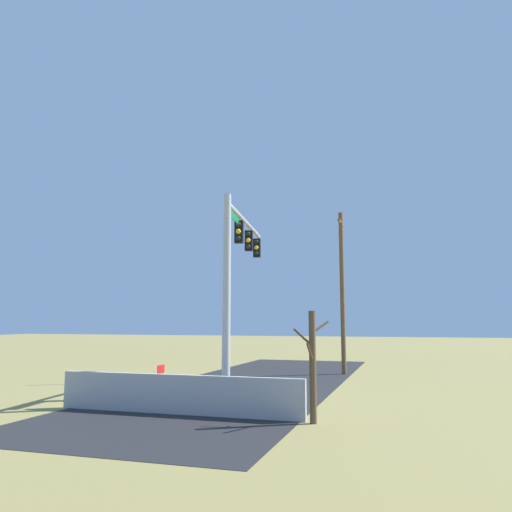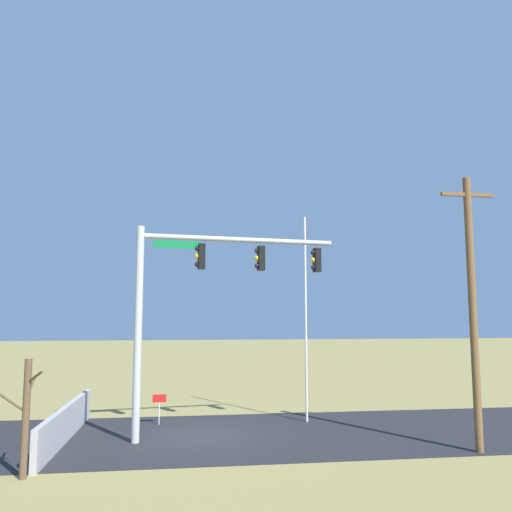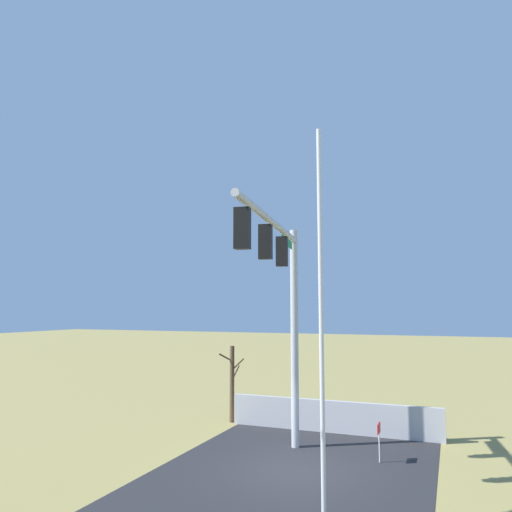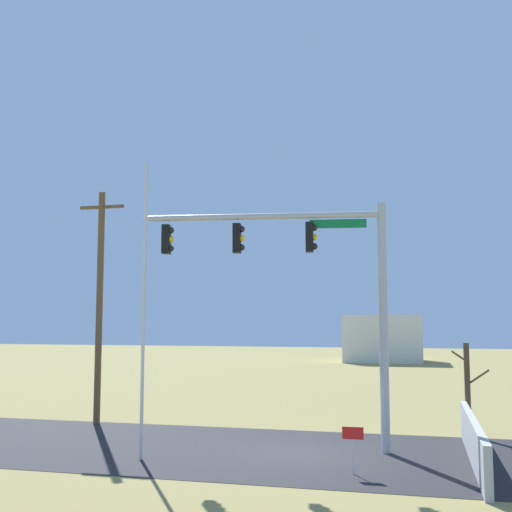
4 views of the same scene
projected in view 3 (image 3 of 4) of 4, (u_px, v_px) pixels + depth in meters
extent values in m
plane|color=olive|center=(296.00, 470.00, 14.73)|extent=(160.00, 160.00, 0.00)
cube|color=#B7B5AD|center=(303.00, 440.00, 18.09)|extent=(6.00, 6.00, 0.01)
cube|color=#A8A8AD|center=(332.00, 417.00, 19.26)|extent=(0.20, 8.35, 1.23)
cylinder|color=#B2B5BA|center=(295.00, 336.00, 17.59)|extent=(0.28, 0.28, 7.72)
cylinder|color=#B2B5BA|center=(272.00, 222.00, 14.32)|extent=(7.52, 1.20, 0.20)
cube|color=#0F7238|center=(287.00, 242.00, 16.62)|extent=(1.79, 0.27, 0.28)
cube|color=black|center=(282.00, 252.00, 15.70)|extent=(0.29, 0.39, 0.96)
sphere|color=black|center=(283.00, 243.00, 15.88)|extent=(0.22, 0.22, 0.22)
sphere|color=yellow|center=(283.00, 252.00, 15.85)|extent=(0.22, 0.22, 0.22)
sphere|color=black|center=(283.00, 261.00, 15.82)|extent=(0.22, 0.22, 0.22)
cube|color=black|center=(265.00, 242.00, 13.44)|extent=(0.29, 0.39, 0.96)
sphere|color=black|center=(267.00, 232.00, 13.62)|extent=(0.22, 0.22, 0.22)
sphere|color=yellow|center=(267.00, 243.00, 13.59)|extent=(0.22, 0.22, 0.22)
sphere|color=black|center=(267.00, 253.00, 13.56)|extent=(0.22, 0.22, 0.22)
cube|color=black|center=(242.00, 228.00, 11.19)|extent=(0.29, 0.39, 0.96)
sphere|color=black|center=(244.00, 217.00, 11.36)|extent=(0.22, 0.22, 0.22)
sphere|color=yellow|center=(244.00, 229.00, 11.33)|extent=(0.22, 0.22, 0.22)
sphere|color=black|center=(244.00, 242.00, 11.30)|extent=(0.22, 0.22, 0.22)
cylinder|color=silver|center=(321.00, 330.00, 10.32)|extent=(0.10, 0.10, 8.78)
cylinder|color=brown|center=(232.00, 384.00, 21.16)|extent=(0.20, 0.20, 3.23)
cylinder|color=brown|center=(235.00, 373.00, 21.55)|extent=(0.78, 0.07, 0.57)
cylinder|color=brown|center=(226.00, 357.00, 21.14)|extent=(0.54, 0.47, 0.39)
cylinder|color=brown|center=(238.00, 364.00, 21.13)|extent=(0.12, 0.61, 0.55)
cylinder|color=silver|center=(379.00, 448.00, 15.48)|extent=(0.04, 0.04, 0.90)
cube|color=red|center=(379.00, 428.00, 15.55)|extent=(0.56, 0.02, 0.32)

